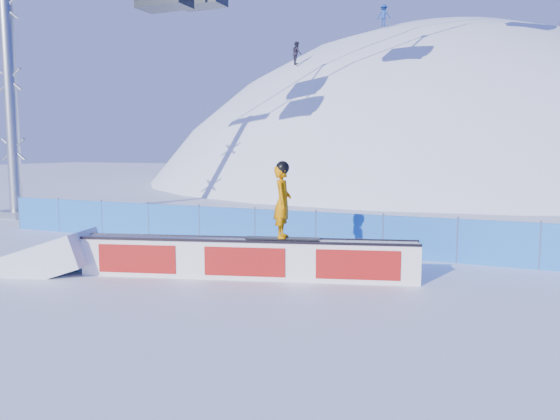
% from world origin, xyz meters
% --- Properties ---
extents(ground, '(160.00, 160.00, 0.00)m').
position_xyz_m(ground, '(0.00, 0.00, 0.00)').
color(ground, white).
rests_on(ground, ground).
extents(snow_hill, '(64.00, 64.00, 64.00)m').
position_xyz_m(snow_hill, '(0.00, 42.00, -18.00)').
color(snow_hill, white).
rests_on(snow_hill, ground).
extents(safety_fence, '(22.05, 0.05, 1.30)m').
position_xyz_m(safety_fence, '(0.00, 4.50, 0.60)').
color(safety_fence, blue).
rests_on(safety_fence, ground).
extents(rail_box, '(7.86, 2.72, 0.96)m').
position_xyz_m(rail_box, '(0.59, 0.76, 0.47)').
color(rail_box, white).
rests_on(rail_box, ground).
extents(snow_ramp, '(2.67, 2.06, 1.47)m').
position_xyz_m(snow_ramp, '(-4.23, -0.60, 0.00)').
color(snow_ramp, white).
rests_on(snow_ramp, ground).
extents(snowboarder, '(1.76, 0.78, 1.82)m').
position_xyz_m(snowboarder, '(1.42, 0.99, 1.86)').
color(snowboarder, black).
rests_on(snowboarder, rail_box).
extents(distant_skiers, '(23.29, 7.00, 5.71)m').
position_xyz_m(distant_skiers, '(1.30, 30.49, 11.18)').
color(distant_skiers, black).
rests_on(distant_skiers, ground).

